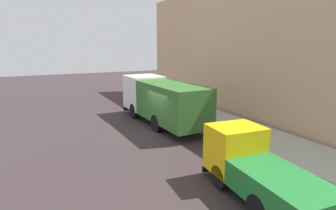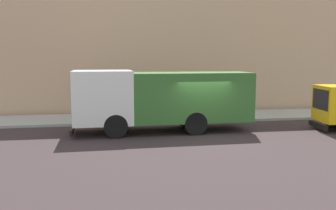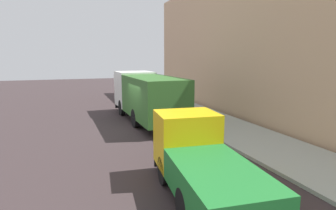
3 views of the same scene
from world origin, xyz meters
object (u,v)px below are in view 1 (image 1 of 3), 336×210
Objects in this scene: small_flatbed_truck at (256,168)px; pedestrian_walking at (175,98)px; large_utility_truck at (161,99)px; traffic_cone_orange at (165,103)px.

pedestrian_walking is (3.84, 12.89, -0.00)m from small_flatbed_truck.
small_flatbed_truck is at bearing -98.06° from large_utility_truck.
small_flatbed_truck is (-1.12, -9.84, -0.64)m from large_utility_truck.
pedestrian_walking reaches higher than traffic_cone_orange.
small_flatbed_truck is 9.07× the size of traffic_cone_orange.
large_utility_truck is at bearing 89.30° from small_flatbed_truck.
small_flatbed_truck is 14.50m from traffic_cone_orange.
large_utility_truck is 5.01m from traffic_cone_orange.
small_flatbed_truck reaches higher than traffic_cone_orange.
traffic_cone_orange is (3.51, 14.06, -0.63)m from small_flatbed_truck.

